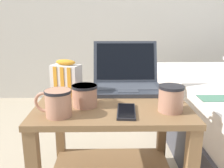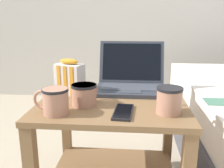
% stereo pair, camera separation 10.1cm
% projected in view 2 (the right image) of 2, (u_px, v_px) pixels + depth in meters
% --- Properties ---
extents(bedside_table, '(0.61, 0.54, 0.51)m').
position_uv_depth(bedside_table, '(113.00, 138.00, 1.11)').
color(bedside_table, olive).
rests_on(bedside_table, ground_plane).
extents(laptop, '(0.33, 0.30, 0.22)m').
position_uv_depth(laptop, '(131.00, 80.00, 1.22)').
color(laptop, '#333842').
rests_on(laptop, bedside_table).
extents(mug_front_left, '(0.10, 0.13, 0.09)m').
position_uv_depth(mug_front_left, '(85.00, 93.00, 0.99)').
color(mug_front_left, tan).
rests_on(mug_front_left, bedside_table).
extents(mug_front_right, '(0.09, 0.14, 0.10)m').
position_uv_depth(mug_front_right, '(169.00, 99.00, 0.90)').
color(mug_front_right, tan).
rests_on(mug_front_right, bedside_table).
extents(mug_mid_center, '(0.14, 0.09, 0.10)m').
position_uv_depth(mug_mid_center, '(55.00, 100.00, 0.90)').
color(mug_mid_center, tan).
rests_on(mug_mid_center, bedside_table).
extents(snack_bag, '(0.14, 0.11, 0.16)m').
position_uv_depth(snack_bag, '(70.00, 78.00, 1.13)').
color(snack_bag, silver).
rests_on(snack_bag, bedside_table).
extents(cell_phone, '(0.08, 0.16, 0.01)m').
position_uv_depth(cell_phone, '(123.00, 112.00, 0.92)').
color(cell_phone, black).
rests_on(cell_phone, bedside_table).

